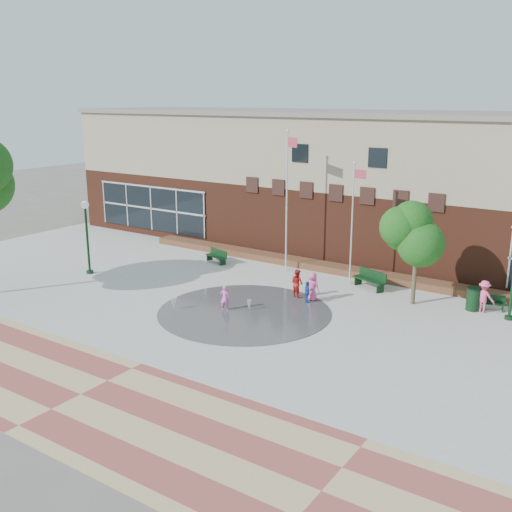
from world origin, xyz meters
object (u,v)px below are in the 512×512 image
Objects in this scene: bench_left at (216,259)px; trash_can at (473,299)px; flagpole_right at (353,217)px; flagpole_left at (287,194)px; child_splash at (225,298)px.

trash_can reaches higher than bench_left.
flagpole_right is 7.53m from trash_can.
flagpole_right is at bearing 18.84° from flagpole_left.
flagpole_right is 5.27× the size of child_splash.
trash_can is at bearing 17.82° from bench_left.
child_splash reaches higher than bench_left.
trash_can is (6.80, -0.56, -3.19)m from flagpole_right.
bench_left is at bearing -71.28° from child_splash.
trash_can is at bearing 18.11° from flagpole_left.
flagpole_left is 11.87m from trash_can.
trash_can is 12.09m from child_splash.
flagpole_right is at bearing -135.29° from child_splash.
child_splash is at bearing -103.63° from flagpole_right.
flagpole_left is at bearing 29.51° from bench_left.
flagpole_right reaches higher than child_splash.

